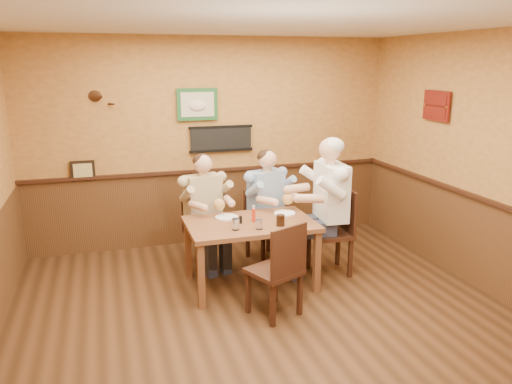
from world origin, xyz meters
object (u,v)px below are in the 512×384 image
chair_right_end (330,232)px  diner_tan_shirt (203,216)px  chair_back_left (204,231)px  chair_back_right (266,225)px  water_glass_left (236,224)px  diner_white_elder (331,214)px  water_glass_mid (259,224)px  dining_table (250,230)px  hot_sauce_bottle (254,214)px  diner_blue_polo (266,211)px  pepper_shaker (241,220)px  cola_tumbler (281,220)px  salt_shaker (234,220)px  chair_near_side (274,269)px

chair_right_end → diner_tan_shirt: size_ratio=0.81×
chair_right_end → diner_tan_shirt: (-1.38, 0.67, 0.12)m
chair_back_left → diner_tan_shirt: size_ratio=0.70×
chair_back_right → water_glass_left: (-0.64, -0.92, 0.37)m
diner_white_elder → water_glass_mid: (-0.98, -0.33, 0.07)m
dining_table → water_glass_left: (-0.23, -0.21, 0.15)m
water_glass_mid → hot_sauce_bottle: (0.02, 0.26, 0.03)m
chair_right_end → diner_white_elder: (0.00, 0.00, 0.22)m
diner_tan_shirt → water_glass_left: 0.98m
diner_white_elder → water_glass_left: size_ratio=11.95×
dining_table → water_glass_left: 0.35m
chair_back_left → diner_tan_shirt: bearing=-14.3°
chair_right_end → diner_blue_polo: (-0.59, 0.64, 0.12)m
water_glass_mid → hot_sauce_bottle: bearing=86.2°
water_glass_mid → pepper_shaker: size_ratio=1.27×
diner_tan_shirt → diner_blue_polo: (0.80, -0.03, 0.01)m
chair_right_end → water_glass_mid: 1.08m
chair_back_left → cola_tumbler: chair_back_left is taller
cola_tumbler → salt_shaker: size_ratio=1.45×
dining_table → hot_sauce_bottle: size_ratio=8.33×
chair_near_side → diner_white_elder: 1.27m
diner_tan_shirt → diner_blue_polo: 0.80m
hot_sauce_bottle → chair_back_right: bearing=61.9°
chair_right_end → salt_shaker: 1.23m
diner_blue_polo → salt_shaker: size_ratio=15.42×
chair_near_side → hot_sauce_bottle: size_ratio=5.80×
hot_sauce_bottle → diner_white_elder: bearing=4.0°
water_glass_left → pepper_shaker: bearing=61.0°
diner_white_elder → cola_tumbler: bearing=-64.7°
cola_tumbler → pepper_shaker: cola_tumbler is taller
dining_table → diner_blue_polo: size_ratio=1.10×
chair_back_right → water_glass_left: chair_back_right is taller
dining_table → diner_white_elder: size_ratio=0.95×
chair_right_end → hot_sauce_bottle: 1.02m
hot_sauce_bottle → chair_right_end: bearing=4.0°
cola_tumbler → chair_near_side: bearing=-116.0°
diner_white_elder → diner_tan_shirt: bearing=-111.8°
chair_back_right → hot_sauce_bottle: 0.89m
chair_right_end → diner_white_elder: diner_white_elder is taller
diner_blue_polo → hot_sauce_bottle: bearing=-136.6°
chair_back_right → chair_right_end: (0.59, -0.64, 0.07)m
chair_right_end → diner_blue_polo: 0.88m
diner_white_elder → salt_shaker: size_ratio=17.74×
cola_tumbler → salt_shaker: 0.50m
chair_back_left → chair_back_right: chair_back_right is taller
diner_tan_shirt → diner_white_elder: (1.38, -0.67, 0.10)m
chair_right_end → diner_white_elder: 0.22m
chair_back_left → cola_tumbler: size_ratio=7.38×
chair_back_left → diner_white_elder: (1.38, -0.67, 0.29)m
dining_table → diner_white_elder: bearing=3.6°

